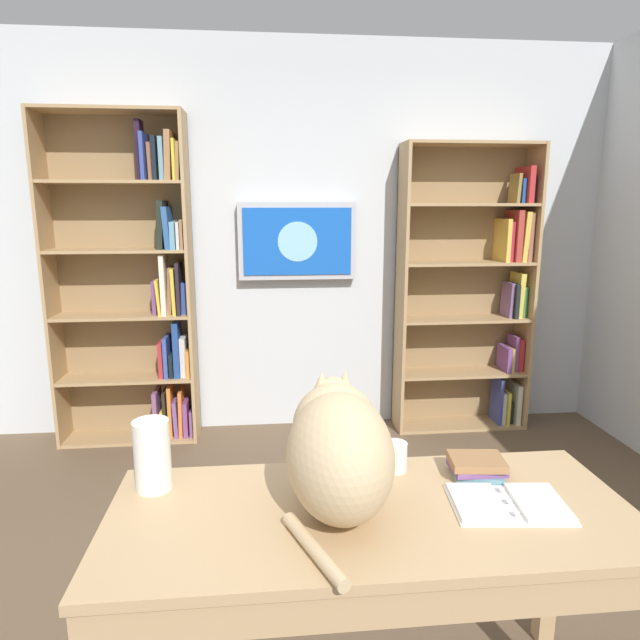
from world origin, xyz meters
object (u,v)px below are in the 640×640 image
Objects in this scene: desk at (373,548)px; paper_towel_roll at (152,455)px; coffee_mug at (395,456)px; bookshelf_right at (140,285)px; cat at (338,446)px; open_binder at (508,503)px; wall_mounted_tv at (298,241)px; desk_book_stack at (477,467)px; bookshelf_left at (477,291)px.

desk is 0.72m from paper_towel_roll.
bookshelf_right is at bearing -59.24° from coffee_mug.
bookshelf_right reaches higher than cat.
open_binder is (-0.50, 0.04, -0.18)m from cat.
coffee_mug reaches higher than desk.
bookshelf_right reaches higher than paper_towel_roll.
wall_mounted_tv is at bearing -175.63° from bookshelf_right.
open_binder is 1.58× the size of paper_towel_roll.
wall_mounted_tv is 2.55m from open_binder.
bookshelf_right is 2.53m from cat.
wall_mounted_tv is 2.32× the size of open_binder.
wall_mounted_tv is at bearing -88.51° from desk.
paper_towel_roll is (1.05, -0.21, 0.10)m from open_binder.
open_binder is at bearing 97.29° from desk_book_stack.
cat is 3.06× the size of desk_book_stack.
cat is 0.33m from coffee_mug.
cat is at bearing 114.09° from bookshelf_right.
wall_mounted_tv is 1.45× the size of cat.
cat is at bearing 163.42° from paper_towel_roll.
bookshelf_right is 2.65m from desk_book_stack.
paper_towel_roll is at bearing -1.31° from desk_book_stack.
wall_mounted_tv is 3.67× the size of paper_towel_roll.
cat is at bearing 60.47° from bookshelf_left.
bookshelf_right reaches higher than wall_mounted_tv.
coffee_mug is at bearing -42.25° from open_binder.
open_binder is at bearing 70.94° from bookshelf_left.
open_binder is at bearing 100.75° from wall_mounted_tv.
open_binder is at bearing -179.77° from desk.
desk is (1.21, 2.36, -0.37)m from bookshelf_left.
bookshelf_right is 22.82× the size of coffee_mug.
coffee_mug is at bearing -136.23° from cat.
bookshelf_right reaches higher than coffee_mug.
bookshelf_left is at bearing 176.55° from wall_mounted_tv.
open_binder is 0.38m from coffee_mug.
bookshelf_left is 3.59× the size of cat.
bookshelf_left is 2.84m from paper_towel_roll.
desk_book_stack is (0.02, -0.19, 0.02)m from open_binder.
bookshelf_right is 9.89× the size of paper_towel_roll.
coffee_mug is (1.09, 2.10, -0.21)m from bookshelf_left.
desk_book_stack is at bearing -82.71° from open_binder.
wall_mounted_tv is 2.36m from desk_book_stack.
coffee_mug reaches higher than open_binder.
cat is (0.10, -0.05, 0.30)m from desk.
wall_mounted_tv is 2.26m from coffee_mug.
desk is 2.71× the size of cat.
cat reaches higher than desk.
cat reaches higher than desk_book_stack.
bookshelf_right is 2.70× the size of wall_mounted_tv.
wall_mounted_tv is 2.43m from cat.
bookshelf_left reaches higher than desk_book_stack.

